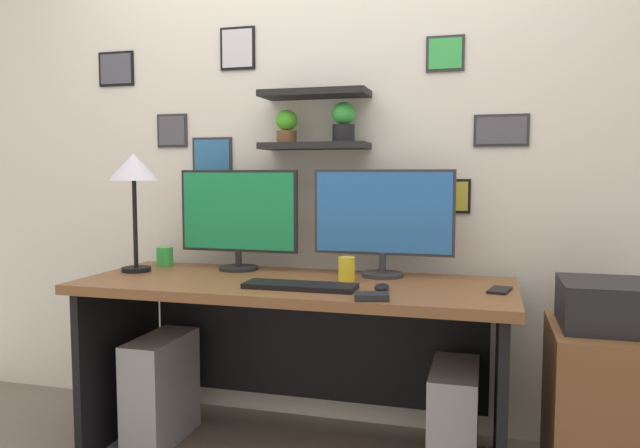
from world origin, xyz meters
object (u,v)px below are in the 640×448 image
object	(u,v)px
pen_cup	(347,269)
computer_tower_right	(454,423)
cell_phone	(500,290)
desk	(298,326)
computer_mouse	(382,287)
monitor_right	(383,218)
drawer_cabinet	(612,415)
keyboard	(300,286)
printer	(616,305)
coffee_mug	(165,256)
desk_lamp	(134,174)
computer_tower_left	(161,389)
monitor_left	(239,216)
scissors_tray	(371,296)

from	to	relation	value
pen_cup	computer_tower_right	bearing A→B (deg)	-9.75
cell_phone	computer_tower_right	bearing A→B (deg)	-163.77
desk	computer_mouse	bearing A→B (deg)	-24.36
monitor_right	drawer_cabinet	xyz separation A→B (m)	(0.89, -0.23, -0.69)
keyboard	printer	size ratio (longest dim) A/B	1.16
keyboard	coffee_mug	bearing A→B (deg)	154.66
keyboard	desk_lamp	world-z (taller)	desk_lamp
computer_mouse	desk_lamp	size ratio (longest dim) A/B	0.17
keyboard	computer_tower_left	xyz separation A→B (m)	(-0.69, 0.13, -0.52)
computer_tower_left	pen_cup	bearing A→B (deg)	5.75
monitor_right	cell_phone	world-z (taller)	monitor_right
monitor_right	pen_cup	xyz separation A→B (m)	(-0.13, -0.15, -0.20)
monitor_right	computer_tower_right	distance (m)	0.88
desk_lamp	printer	xyz separation A→B (m)	(1.99, -0.06, -0.47)
desk	pen_cup	xyz separation A→B (m)	(0.21, 0.01, 0.25)
coffee_mug	computer_tower_right	bearing A→B (deg)	-10.02
desk	printer	world-z (taller)	printer
computer_tower_right	keyboard	bearing A→B (deg)	-167.01
keyboard	computer_mouse	distance (m)	0.32
desk	computer_mouse	size ratio (longest dim) A/B	19.86
monitor_left	scissors_tray	size ratio (longest dim) A/B	4.71
computer_tower_right	coffee_mug	bearing A→B (deg)	169.98
coffee_mug	computer_tower_left	distance (m)	0.62
cell_phone	coffee_mug	world-z (taller)	coffee_mug
computer_mouse	scissors_tray	size ratio (longest dim) A/B	0.75
monitor_left	computer_tower_right	distance (m)	1.28
printer	computer_tower_right	bearing A→B (deg)	179.50
drawer_cabinet	monitor_right	bearing A→B (deg)	165.24
desk	computer_tower_right	world-z (taller)	desk
desk	printer	size ratio (longest dim) A/B	4.70
computer_mouse	printer	bearing A→B (deg)	7.09
cell_phone	computer_tower_left	distance (m)	1.53
scissors_tray	cell_phone	bearing A→B (deg)	32.42
monitor_left	printer	xyz separation A→B (m)	(1.56, -0.23, -0.28)
cell_phone	scissors_tray	bearing A→B (deg)	-134.98
drawer_cabinet	monitor_left	bearing A→B (deg)	171.48
desk_lamp	scissors_tray	world-z (taller)	desk_lamp
desk	monitor_right	size ratio (longest dim) A/B	2.93
monitor_right	cell_phone	distance (m)	0.59
computer_tower_left	keyboard	bearing A→B (deg)	-10.57
desk	monitor_right	xyz separation A→B (m)	(0.34, 0.16, 0.46)
pen_cup	monitor_left	bearing A→B (deg)	164.57
scissors_tray	drawer_cabinet	xyz separation A→B (m)	(0.84, 0.26, -0.44)
monitor_right	printer	distance (m)	0.96
desk	cell_phone	bearing A→B (deg)	-4.04
monitor_right	pen_cup	world-z (taller)	monitor_right
pen_cup	desk_lamp	bearing A→B (deg)	-178.48
drawer_cabinet	scissors_tray	bearing A→B (deg)	-162.56
computer_tower_right	monitor_right	bearing A→B (deg)	144.87
desk_lamp	computer_tower_left	world-z (taller)	desk_lamp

